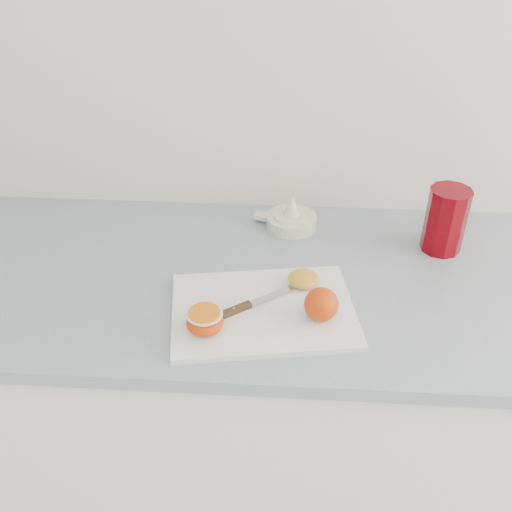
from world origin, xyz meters
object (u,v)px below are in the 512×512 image
object	(u,v)px
counter	(322,413)
cutting_board	(263,310)
citrus_juicer	(291,219)
red_tumbler	(445,222)
half_orange	(205,321)

from	to	relation	value
counter	cutting_board	size ratio (longest dim) A/B	7.13
citrus_juicer	red_tumbler	bearing A→B (deg)	-12.08
half_orange	red_tumbler	bearing A→B (deg)	33.08
citrus_juicer	red_tumbler	world-z (taller)	red_tumbler
cutting_board	citrus_juicer	distance (m)	0.33
half_orange	citrus_juicer	distance (m)	0.43
cutting_board	half_orange	xyz separation A→B (m)	(-0.10, -0.07, 0.03)
citrus_juicer	red_tumbler	size ratio (longest dim) A/B	1.02
half_orange	citrus_juicer	size ratio (longest dim) A/B	0.45
cutting_board	red_tumbler	world-z (taller)	red_tumbler
red_tumbler	citrus_juicer	bearing A→B (deg)	167.92
cutting_board	citrus_juicer	xyz separation A→B (m)	(0.05, 0.33, 0.02)
cutting_board	red_tumbler	bearing A→B (deg)	32.91
counter	half_orange	world-z (taller)	half_orange
counter	cutting_board	distance (m)	0.49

